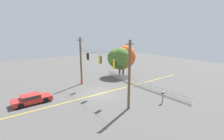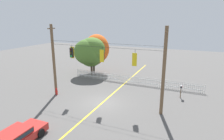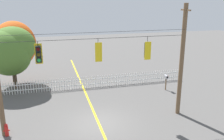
{
  "view_description": "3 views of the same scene",
  "coord_description": "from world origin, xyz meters",
  "px_view_note": "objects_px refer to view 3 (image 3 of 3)",
  "views": [
    {
      "loc": [
        18.82,
        -12.02,
        8.53
      ],
      "look_at": [
        1.21,
        1.13,
        3.54
      ],
      "focal_mm": 26.48,
      "sensor_mm": 36.0,
      "label": 1
    },
    {
      "loc": [
        8.19,
        -16.29,
        8.33
      ],
      "look_at": [
        0.47,
        1.35,
        3.19
      ],
      "focal_mm": 30.84,
      "sensor_mm": 36.0,
      "label": 2
    },
    {
      "loc": [
        -2.96,
        -14.77,
        8.16
      ],
      "look_at": [
        1.3,
        1.36,
        3.24
      ],
      "focal_mm": 39.81,
      "sensor_mm": 36.0,
      "label": 3
    }
  ],
  "objects_px": {
    "autumn_maple_mid": "(9,51)",
    "traffic_signal_northbound_primary": "(147,50)",
    "traffic_signal_southbound_primary": "(39,54)",
    "traffic_signal_westbound_side": "(98,52)",
    "autumn_maple_near_fence": "(14,48)",
    "fire_hydrant": "(7,130)",
    "roadside_mailbox": "(166,78)"
  },
  "relations": [
    {
      "from": "autumn_maple_mid",
      "to": "traffic_signal_northbound_primary",
      "type": "bearing_deg",
      "value": -41.55
    },
    {
      "from": "traffic_signal_southbound_primary",
      "to": "traffic_signal_westbound_side",
      "type": "xyz_separation_m",
      "value": [
        3.55,
        -0.02,
        -0.05
      ]
    },
    {
      "from": "autumn_maple_near_fence",
      "to": "fire_hydrant",
      "type": "xyz_separation_m",
      "value": [
        0.31,
        -10.05,
        -3.09
      ]
    },
    {
      "from": "traffic_signal_northbound_primary",
      "to": "roadside_mailbox",
      "type": "relative_size",
      "value": 1.05
    },
    {
      "from": "fire_hydrant",
      "to": "roadside_mailbox",
      "type": "distance_m",
      "value": 13.78
    },
    {
      "from": "traffic_signal_northbound_primary",
      "to": "traffic_signal_southbound_primary",
      "type": "bearing_deg",
      "value": 179.84
    },
    {
      "from": "traffic_signal_westbound_side",
      "to": "autumn_maple_near_fence",
      "type": "height_order",
      "value": "autumn_maple_near_fence"
    },
    {
      "from": "traffic_signal_northbound_primary",
      "to": "roadside_mailbox",
      "type": "distance_m",
      "value": 7.02
    },
    {
      "from": "fire_hydrant",
      "to": "autumn_maple_mid",
      "type": "bearing_deg",
      "value": 93.56
    },
    {
      "from": "traffic_signal_southbound_primary",
      "to": "roadside_mailbox",
      "type": "height_order",
      "value": "traffic_signal_southbound_primary"
    },
    {
      "from": "traffic_signal_southbound_primary",
      "to": "autumn_maple_near_fence",
      "type": "relative_size",
      "value": 0.23
    },
    {
      "from": "autumn_maple_near_fence",
      "to": "roadside_mailbox",
      "type": "bearing_deg",
      "value": -22.0
    },
    {
      "from": "autumn_maple_mid",
      "to": "roadside_mailbox",
      "type": "xyz_separation_m",
      "value": [
        13.47,
        -3.93,
        -2.36
      ]
    },
    {
      "from": "traffic_signal_northbound_primary",
      "to": "fire_hydrant",
      "type": "xyz_separation_m",
      "value": [
        -9.04,
        -0.14,
        -4.42
      ]
    },
    {
      "from": "traffic_signal_southbound_primary",
      "to": "traffic_signal_northbound_primary",
      "type": "distance_m",
      "value": 6.8
    },
    {
      "from": "roadside_mailbox",
      "to": "autumn_maple_mid",
      "type": "bearing_deg",
      "value": 163.74
    },
    {
      "from": "autumn_maple_mid",
      "to": "roadside_mailbox",
      "type": "relative_size",
      "value": 3.98
    },
    {
      "from": "traffic_signal_westbound_side",
      "to": "autumn_maple_near_fence",
      "type": "distance_m",
      "value": 11.72
    },
    {
      "from": "traffic_signal_northbound_primary",
      "to": "autumn_maple_near_fence",
      "type": "bearing_deg",
      "value": 133.33
    },
    {
      "from": "autumn_maple_mid",
      "to": "fire_hydrant",
      "type": "xyz_separation_m",
      "value": [
        0.54,
        -8.63,
        -3.12
      ]
    },
    {
      "from": "autumn_maple_mid",
      "to": "traffic_signal_westbound_side",
      "type": "bearing_deg",
      "value": -53.3
    },
    {
      "from": "fire_hydrant",
      "to": "traffic_signal_westbound_side",
      "type": "bearing_deg",
      "value": 1.38
    },
    {
      "from": "traffic_signal_southbound_primary",
      "to": "roadside_mailbox",
      "type": "xyz_separation_m",
      "value": [
        10.7,
        4.54,
        -3.79
      ]
    },
    {
      "from": "roadside_mailbox",
      "to": "autumn_maple_near_fence",
      "type": "bearing_deg",
      "value": 158.0
    },
    {
      "from": "traffic_signal_westbound_side",
      "to": "autumn_maple_mid",
      "type": "relative_size",
      "value": 0.25
    },
    {
      "from": "autumn_maple_mid",
      "to": "fire_hydrant",
      "type": "relative_size",
      "value": 6.98
    },
    {
      "from": "autumn_maple_mid",
      "to": "fire_hydrant",
      "type": "height_order",
      "value": "autumn_maple_mid"
    },
    {
      "from": "traffic_signal_westbound_side",
      "to": "fire_hydrant",
      "type": "relative_size",
      "value": 1.75
    },
    {
      "from": "traffic_signal_westbound_side",
      "to": "autumn_maple_mid",
      "type": "bearing_deg",
      "value": 126.7
    },
    {
      "from": "traffic_signal_westbound_side",
      "to": "roadside_mailbox",
      "type": "distance_m",
      "value": 9.27
    },
    {
      "from": "autumn_maple_mid",
      "to": "fire_hydrant",
      "type": "bearing_deg",
      "value": -86.44
    },
    {
      "from": "traffic_signal_northbound_primary",
      "to": "autumn_maple_near_fence",
      "type": "relative_size",
      "value": 0.25
    }
  ]
}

